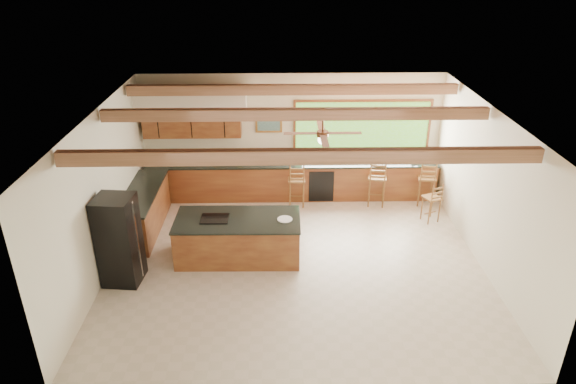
{
  "coord_description": "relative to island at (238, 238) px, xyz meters",
  "views": [
    {
      "loc": [
        -0.34,
        -8.58,
        5.63
      ],
      "look_at": [
        -0.14,
        0.8,
        1.14
      ],
      "focal_mm": 32.0,
      "sensor_mm": 36.0,
      "label": 1
    }
  ],
  "objects": [
    {
      "name": "island",
      "position": [
        0.0,
        0.0,
        0.0
      ],
      "size": [
        2.46,
        1.18,
        0.87
      ],
      "rotation": [
        0.0,
        0.0,
        -0.01
      ],
      "color": "brown",
      "rests_on": "ground"
    },
    {
      "name": "room_shell",
      "position": [
        0.97,
        0.45,
        1.79
      ],
      "size": [
        7.27,
        6.54,
        3.02
      ],
      "color": "#EDE8CC",
      "rests_on": "ground"
    },
    {
      "name": "refrigerator",
      "position": [
        -2.08,
        -0.76,
        0.42
      ],
      "size": [
        0.73,
        0.71,
        1.7
      ],
      "rotation": [
        0.0,
        0.0,
        -0.1
      ],
      "color": "black",
      "rests_on": "ground"
    },
    {
      "name": "bar_stool_a",
      "position": [
        1.24,
        2.19,
        0.23
      ],
      "size": [
        0.41,
        0.41,
        1.11
      ],
      "rotation": [
        0.0,
        0.0,
        -0.02
      ],
      "color": "brown",
      "rests_on": "ground"
    },
    {
      "name": "counter_run",
      "position": [
        0.32,
        2.31,
        0.04
      ],
      "size": [
        7.12,
        3.1,
        1.25
      ],
      "color": "brown",
      "rests_on": "ground"
    },
    {
      "name": "bar_stool_b",
      "position": [
        3.15,
        2.18,
        0.28
      ],
      "size": [
        0.49,
        0.49,
        1.19
      ],
      "rotation": [
        0.0,
        0.0,
        -0.16
      ],
      "color": "brown",
      "rests_on": "ground"
    },
    {
      "name": "ground",
      "position": [
        1.14,
        -0.21,
        -0.43
      ],
      "size": [
        7.2,
        7.2,
        0.0
      ],
      "primitive_type": "plane",
      "color": "beige",
      "rests_on": "ground"
    },
    {
      "name": "bar_stool_c",
      "position": [
        4.23,
        1.34,
        0.14
      ],
      "size": [
        0.45,
        0.45,
        0.96
      ],
      "rotation": [
        0.0,
        0.0,
        0.39
      ],
      "color": "brown",
      "rests_on": "ground"
    },
    {
      "name": "bar_stool_d",
      "position": [
        4.32,
        2.18,
        0.25
      ],
      "size": [
        0.46,
        0.46,
        1.15
      ],
      "rotation": [
        0.0,
        0.0,
        -0.13
      ],
      "color": "brown",
      "rests_on": "ground"
    }
  ]
}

